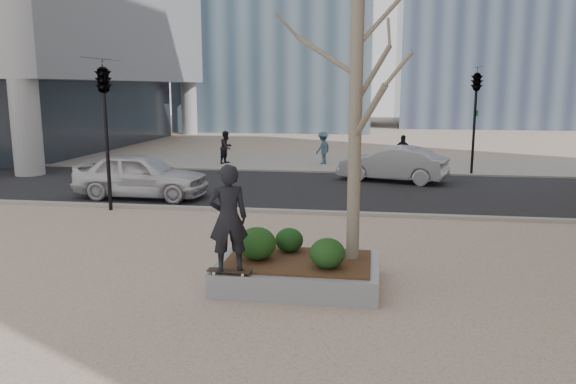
# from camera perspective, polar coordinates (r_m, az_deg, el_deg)

# --- Properties ---
(ground) EXTENTS (120.00, 120.00, 0.00)m
(ground) POSITION_cam_1_polar(r_m,az_deg,el_deg) (10.94, -4.24, -9.09)
(ground) COLOR tan
(ground) RESTS_ON ground
(street) EXTENTS (60.00, 8.00, 0.02)m
(street) POSITION_cam_1_polar(r_m,az_deg,el_deg) (20.49, 2.02, 0.32)
(street) COLOR black
(street) RESTS_ON ground
(far_sidewalk) EXTENTS (60.00, 6.00, 0.02)m
(far_sidewalk) POSITION_cam_1_polar(r_m,az_deg,el_deg) (27.37, 3.75, 2.92)
(far_sidewalk) COLOR gray
(far_sidewalk) RESTS_ON ground
(planter) EXTENTS (3.00, 2.00, 0.45)m
(planter) POSITION_cam_1_polar(r_m,az_deg,el_deg) (10.69, 1.03, -8.26)
(planter) COLOR gray
(planter) RESTS_ON ground
(planter_mulch) EXTENTS (2.70, 1.70, 0.04)m
(planter_mulch) POSITION_cam_1_polar(r_m,az_deg,el_deg) (10.61, 1.03, -7.00)
(planter_mulch) COLOR #382314
(planter_mulch) RESTS_ON planter
(sycamore_tree) EXTENTS (2.80, 2.80, 6.60)m
(sycamore_tree) POSITION_cam_1_polar(r_m,az_deg,el_deg) (10.33, 6.94, 11.14)
(sycamore_tree) COLOR gray
(sycamore_tree) RESTS_ON planter_mulch
(shrub_left) EXTENTS (0.72, 0.72, 0.62)m
(shrub_left) POSITION_cam_1_polar(r_m,az_deg,el_deg) (10.56, -3.17, -5.25)
(shrub_left) COLOR #123511
(shrub_left) RESTS_ON planter_mulch
(shrub_middle) EXTENTS (0.55, 0.55, 0.47)m
(shrub_middle) POSITION_cam_1_polar(r_m,az_deg,el_deg) (11.05, 0.12, -4.90)
(shrub_middle) COLOR black
(shrub_middle) RESTS_ON planter_mulch
(shrub_right) EXTENTS (0.64, 0.64, 0.54)m
(shrub_right) POSITION_cam_1_polar(r_m,az_deg,el_deg) (10.10, 4.03, -6.22)
(shrub_right) COLOR black
(shrub_right) RESTS_ON planter_mulch
(skateboard) EXTENTS (0.79, 0.22, 0.08)m
(skateboard) POSITION_cam_1_polar(r_m,az_deg,el_deg) (9.99, -5.98, -8.10)
(skateboard) COLOR black
(skateboard) RESTS_ON planter
(skateboarder) EXTENTS (0.80, 0.68, 1.88)m
(skateboarder) POSITION_cam_1_polar(r_m,az_deg,el_deg) (9.72, -6.09, -2.64)
(skateboarder) COLOR black
(skateboarder) RESTS_ON skateboard
(police_car) EXTENTS (4.50, 1.93, 1.52)m
(police_car) POSITION_cam_1_polar(r_m,az_deg,el_deg) (19.33, -14.67, 1.65)
(police_car) COLOR silver
(police_car) RESTS_ON street
(car_silver) EXTENTS (4.44, 2.59, 1.38)m
(car_silver) POSITION_cam_1_polar(r_m,az_deg,el_deg) (22.37, 10.58, 2.83)
(car_silver) COLOR gray
(car_silver) RESTS_ON street
(pedestrian_a) EXTENTS (0.81, 0.91, 1.56)m
(pedestrian_a) POSITION_cam_1_polar(r_m,az_deg,el_deg) (27.31, -6.27, 4.54)
(pedestrian_a) COLOR black
(pedestrian_a) RESTS_ON far_sidewalk
(pedestrian_b) EXTENTS (0.98, 1.15, 1.55)m
(pedestrian_b) POSITION_cam_1_polar(r_m,az_deg,el_deg) (27.03, 3.56, 4.51)
(pedestrian_b) COLOR #3A5468
(pedestrian_b) RESTS_ON far_sidewalk
(pedestrian_c) EXTENTS (0.98, 0.67, 1.55)m
(pedestrian_c) POSITION_cam_1_polar(r_m,az_deg,el_deg) (25.61, 11.61, 3.97)
(pedestrian_c) COLOR black
(pedestrian_c) RESTS_ON far_sidewalk
(traffic_light_near) EXTENTS (0.60, 2.48, 4.50)m
(traffic_light_near) POSITION_cam_1_polar(r_m,az_deg,el_deg) (17.54, -17.95, 5.44)
(traffic_light_near) COLOR black
(traffic_light_near) RESTS_ON ground
(traffic_light_far) EXTENTS (0.60, 2.48, 4.50)m
(traffic_light_far) POSITION_cam_1_polar(r_m,az_deg,el_deg) (25.01, 18.42, 6.83)
(traffic_light_far) COLOR black
(traffic_light_far) RESTS_ON ground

